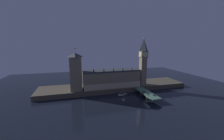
{
  "coord_description": "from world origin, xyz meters",
  "views": [
    {
      "loc": [
        -58.64,
        -155.06,
        66.31
      ],
      "look_at": [
        -9.66,
        20.0,
        33.17
      ],
      "focal_mm": 22.0,
      "sensor_mm": 36.0,
      "label": 1
    }
  ],
  "objects_px": {
    "car_northbound_lead": "(144,92)",
    "street_lamp_far": "(138,87)",
    "car_southbound_lead": "(154,95)",
    "clock_tower": "(143,61)",
    "car_northbound_trail": "(147,94)",
    "street_lamp_near": "(149,94)",
    "pedestrian_far_rail": "(140,90)",
    "boat_upstream": "(122,94)",
    "victoria_tower": "(76,72)"
  },
  "relations": [
    {
      "from": "pedestrian_far_rail",
      "to": "boat_upstream",
      "type": "distance_m",
      "value": 23.89
    },
    {
      "from": "car_northbound_lead",
      "to": "street_lamp_far",
      "type": "relative_size",
      "value": 0.72
    },
    {
      "from": "car_northbound_lead",
      "to": "car_southbound_lead",
      "type": "bearing_deg",
      "value": -69.13
    },
    {
      "from": "boat_upstream",
      "to": "car_southbound_lead",
      "type": "bearing_deg",
      "value": -40.35
    },
    {
      "from": "pedestrian_far_rail",
      "to": "street_lamp_near",
      "type": "xyz_separation_m",
      "value": [
        -0.4,
        -23.97,
        3.43
      ]
    },
    {
      "from": "street_lamp_far",
      "to": "car_northbound_lead",
      "type": "bearing_deg",
      "value": -75.22
    },
    {
      "from": "car_northbound_lead",
      "to": "street_lamp_near",
      "type": "relative_size",
      "value": 0.63
    },
    {
      "from": "clock_tower",
      "to": "boat_upstream",
      "type": "bearing_deg",
      "value": -156.59
    },
    {
      "from": "victoria_tower",
      "to": "car_northbound_trail",
      "type": "relative_size",
      "value": 14.77
    },
    {
      "from": "victoria_tower",
      "to": "street_lamp_near",
      "type": "xyz_separation_m",
      "value": [
        81.27,
        -48.69,
        -21.38
      ]
    },
    {
      "from": "clock_tower",
      "to": "car_northbound_trail",
      "type": "height_order",
      "value": "clock_tower"
    },
    {
      "from": "clock_tower",
      "to": "victoria_tower",
      "type": "bearing_deg",
      "value": 178.08
    },
    {
      "from": "car_northbound_trail",
      "to": "boat_upstream",
      "type": "xyz_separation_m",
      "value": [
        -25.42,
        20.51,
        -5.31
      ]
    },
    {
      "from": "car_southbound_lead",
      "to": "boat_upstream",
      "type": "bearing_deg",
      "value": 139.65
    },
    {
      "from": "car_northbound_lead",
      "to": "car_southbound_lead",
      "type": "height_order",
      "value": "car_northbound_lead"
    },
    {
      "from": "car_northbound_trail",
      "to": "boat_upstream",
      "type": "relative_size",
      "value": 0.26
    },
    {
      "from": "clock_tower",
      "to": "street_lamp_far",
      "type": "xyz_separation_m",
      "value": [
        -15.33,
        -16.01,
        -34.0
      ]
    },
    {
      "from": "car_northbound_lead",
      "to": "street_lamp_far",
      "type": "distance_m",
      "value": 12.81
    },
    {
      "from": "victoria_tower",
      "to": "car_northbound_lead",
      "type": "xyz_separation_m",
      "value": [
        84.44,
        -31.28,
        -24.96
      ]
    },
    {
      "from": "car_southbound_lead",
      "to": "pedestrian_far_rail",
      "type": "distance_m",
      "value": 22.68
    },
    {
      "from": "car_northbound_lead",
      "to": "pedestrian_far_rail",
      "type": "bearing_deg",
      "value": 112.93
    },
    {
      "from": "pedestrian_far_rail",
      "to": "street_lamp_far",
      "type": "bearing_deg",
      "value": 94.18
    },
    {
      "from": "boat_upstream",
      "to": "street_lamp_near",
      "type": "bearing_deg",
      "value": -52.67
    },
    {
      "from": "pedestrian_far_rail",
      "to": "car_southbound_lead",
      "type": "bearing_deg",
      "value": -68.49
    },
    {
      "from": "car_northbound_lead",
      "to": "car_southbound_lead",
      "type": "distance_m",
      "value": 15.57
    },
    {
      "from": "car_southbound_lead",
      "to": "pedestrian_far_rail",
      "type": "bearing_deg",
      "value": 111.51
    },
    {
      "from": "car_northbound_trail",
      "to": "street_lamp_far",
      "type": "distance_m",
      "value": 21.24
    },
    {
      "from": "car_northbound_lead",
      "to": "boat_upstream",
      "type": "distance_m",
      "value": 28.52
    },
    {
      "from": "car_southbound_lead",
      "to": "boat_upstream",
      "type": "height_order",
      "value": "car_southbound_lead"
    },
    {
      "from": "car_northbound_trail",
      "to": "pedestrian_far_rail",
      "type": "bearing_deg",
      "value": 100.27
    },
    {
      "from": "street_lamp_far",
      "to": "pedestrian_far_rail",
      "type": "bearing_deg",
      "value": -85.82
    },
    {
      "from": "car_northbound_lead",
      "to": "boat_upstream",
      "type": "bearing_deg",
      "value": 155.17
    },
    {
      "from": "street_lamp_far",
      "to": "boat_upstream",
      "type": "height_order",
      "value": "street_lamp_far"
    },
    {
      "from": "car_northbound_lead",
      "to": "street_lamp_far",
      "type": "xyz_separation_m",
      "value": [
        -3.17,
        12.02,
        3.07
      ]
    },
    {
      "from": "street_lamp_far",
      "to": "boat_upstream",
      "type": "bearing_deg",
      "value": -179.33
    },
    {
      "from": "victoria_tower",
      "to": "pedestrian_far_rail",
      "type": "height_order",
      "value": "victoria_tower"
    },
    {
      "from": "clock_tower",
      "to": "car_northbound_trail",
      "type": "xyz_separation_m",
      "value": [
        -12.15,
        -36.78,
        -37.13
      ]
    },
    {
      "from": "victoria_tower",
      "to": "street_lamp_near",
      "type": "relative_size",
      "value": 8.25
    },
    {
      "from": "car_southbound_lead",
      "to": "street_lamp_far",
      "type": "bearing_deg",
      "value": 108.17
    },
    {
      "from": "car_northbound_lead",
      "to": "car_northbound_trail",
      "type": "distance_m",
      "value": 8.75
    },
    {
      "from": "pedestrian_far_rail",
      "to": "street_lamp_near",
      "type": "relative_size",
      "value": 0.24
    },
    {
      "from": "victoria_tower",
      "to": "street_lamp_near",
      "type": "distance_m",
      "value": 97.13
    },
    {
      "from": "clock_tower",
      "to": "car_northbound_lead",
      "type": "relative_size",
      "value": 16.4
    },
    {
      "from": "car_northbound_trail",
      "to": "pedestrian_far_rail",
      "type": "xyz_separation_m",
      "value": [
        -2.77,
        15.3,
        0.22
      ]
    },
    {
      "from": "car_northbound_lead",
      "to": "street_lamp_near",
      "type": "bearing_deg",
      "value": -100.33
    },
    {
      "from": "street_lamp_near",
      "to": "victoria_tower",
      "type": "bearing_deg",
      "value": 149.07
    },
    {
      "from": "car_northbound_trail",
      "to": "boat_upstream",
      "type": "height_order",
      "value": "car_northbound_trail"
    },
    {
      "from": "victoria_tower",
      "to": "car_northbound_trail",
      "type": "distance_m",
      "value": 96.74
    },
    {
      "from": "pedestrian_far_rail",
      "to": "street_lamp_near",
      "type": "bearing_deg",
      "value": -90.96
    },
    {
      "from": "clock_tower",
      "to": "car_northbound_lead",
      "type": "height_order",
      "value": "clock_tower"
    }
  ]
}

